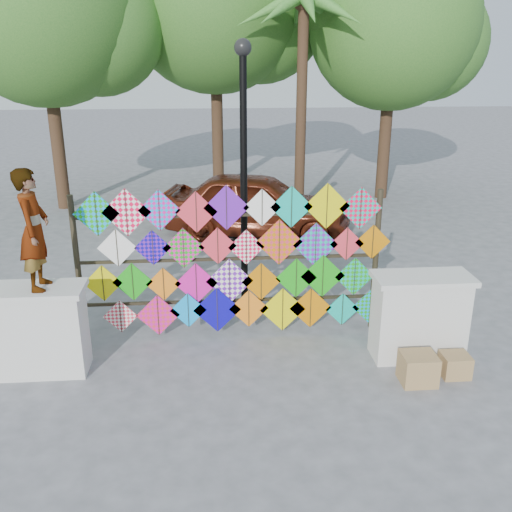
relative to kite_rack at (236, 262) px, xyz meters
name	(u,v)px	position (x,y,z in m)	size (l,w,h in m)	color
ground	(233,356)	(-0.10, -0.73, -1.23)	(80.00, 80.00, 0.00)	gray
parapet_left	(37,330)	(-2.80, -0.93, -0.58)	(1.40, 0.65, 1.28)	silver
parapet_right	(419,316)	(2.60, -0.93, -0.58)	(1.40, 0.65, 1.28)	silver
kite_rack	(236,262)	(0.00, 0.00, 0.00)	(4.85, 0.24, 2.42)	black
tree_west	(46,6)	(-4.50, 8.30, 4.15)	(5.85, 5.20, 8.01)	#45291D
tree_east	(396,25)	(4.99, 8.80, 3.76)	(5.40, 4.80, 7.42)	#45291D
palm_tree	(303,23)	(2.10, 7.27, 3.72)	(3.62, 3.62, 5.83)	#45291D
vendor_woman	(34,230)	(-2.65, -0.93, 0.86)	(0.59, 0.39, 1.61)	#99999E
sedan	(257,204)	(0.76, 5.26, -0.46)	(1.81, 4.50, 1.53)	#521D0E
lamppost	(244,152)	(0.20, 1.27, 1.46)	(0.28, 0.28, 4.46)	black
cardboard_box_near	(418,368)	(2.38, -1.62, -1.02)	(0.47, 0.42, 0.42)	#AD7D53
cardboard_box_far	(455,365)	(2.95, -1.49, -1.07)	(0.38, 0.35, 0.32)	#AD7D53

